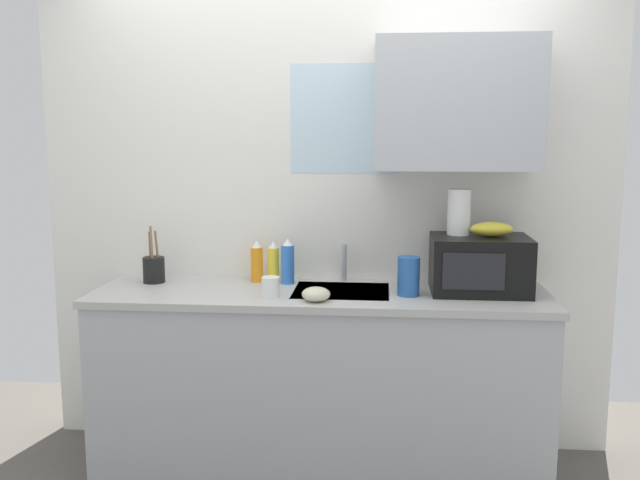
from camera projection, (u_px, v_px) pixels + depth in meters
name	position (u px, v px, depth m)	size (l,w,h in m)	color
kitchen_wall_assembly	(347.00, 193.00, 3.60)	(2.96, 0.42, 2.50)	white
counter_unit	(320.00, 378.00, 3.44)	(2.19, 0.63, 0.90)	#B2B7BC
sink_faucet	(344.00, 263.00, 3.58)	(0.03, 0.03, 0.19)	#B2B5BA
microwave	(480.00, 264.00, 3.33)	(0.46, 0.35, 0.27)	black
banana_bunch	(492.00, 229.00, 3.30)	(0.20, 0.11, 0.07)	gold
paper_towel_roll	(459.00, 212.00, 3.35)	(0.11, 0.11, 0.22)	white
dish_soap_bottle_blue	(288.00, 262.00, 3.52)	(0.07, 0.07, 0.23)	blue
dish_soap_bottle_yellow	(273.00, 263.00, 3.56)	(0.06, 0.06, 0.21)	yellow
dish_soap_bottle_orange	(257.00, 262.00, 3.57)	(0.06, 0.06, 0.21)	orange
cereal_canister	(409.00, 276.00, 3.27)	(0.10, 0.10, 0.18)	#2659A5
mug_white	(271.00, 287.00, 3.24)	(0.08, 0.08, 0.10)	white
utensil_crock	(154.00, 269.00, 3.55)	(0.11, 0.11, 0.29)	black
small_bowl	(316.00, 294.00, 3.17)	(0.13, 0.13, 0.07)	beige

